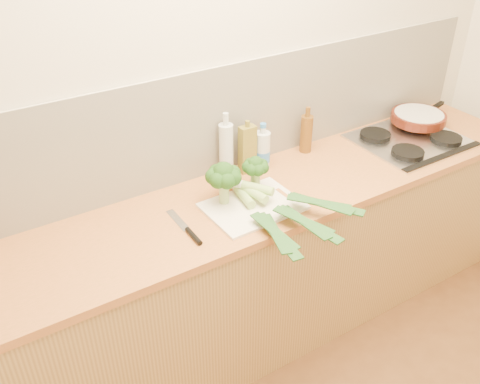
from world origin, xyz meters
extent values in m
plane|color=beige|center=(0.00, 1.50, 1.30)|extent=(3.50, 0.00, 3.50)
cube|color=silver|center=(0.00, 1.49, 1.17)|extent=(3.20, 0.02, 0.54)
cube|color=#A98546|center=(0.00, 1.20, 0.43)|extent=(3.20, 0.60, 0.86)
cube|color=#C56D3A|center=(0.00, 1.20, 0.88)|extent=(3.20, 0.62, 0.04)
cube|color=silver|center=(1.02, 1.20, 0.91)|extent=(0.58, 0.50, 0.01)
cube|color=black|center=(1.02, 0.97, 0.91)|extent=(0.58, 0.04, 0.01)
cylinder|color=black|center=(0.87, 1.08, 0.93)|extent=(0.17, 0.17, 0.03)
cylinder|color=black|center=(1.17, 1.08, 0.93)|extent=(0.17, 0.17, 0.03)
cylinder|color=black|center=(0.87, 1.32, 0.93)|extent=(0.17, 0.17, 0.03)
cylinder|color=black|center=(1.17, 1.32, 0.93)|extent=(0.17, 0.17, 0.03)
cube|color=white|center=(-0.08, 1.12, 0.91)|extent=(0.43, 0.32, 0.01)
cylinder|color=#94B167|center=(-0.18, 1.21, 0.96)|extent=(0.05, 0.05, 0.09)
sphere|color=#193C10|center=(-0.18, 1.21, 1.07)|extent=(0.10, 0.10, 0.10)
sphere|color=#193C10|center=(-0.13, 1.21, 1.05)|extent=(0.07, 0.07, 0.07)
sphere|color=#193C10|center=(-0.15, 1.24, 1.05)|extent=(0.07, 0.07, 0.07)
sphere|color=#193C10|center=(-0.19, 1.25, 1.05)|extent=(0.07, 0.07, 0.07)
sphere|color=#193C10|center=(-0.22, 1.23, 1.05)|extent=(0.07, 0.07, 0.07)
sphere|color=#193C10|center=(-0.22, 1.19, 1.05)|extent=(0.07, 0.07, 0.07)
sphere|color=#193C10|center=(-0.19, 1.16, 1.05)|extent=(0.07, 0.07, 0.07)
sphere|color=#193C10|center=(-0.15, 1.17, 1.05)|extent=(0.07, 0.07, 0.07)
cylinder|color=#94B167|center=(0.00, 1.22, 0.96)|extent=(0.04, 0.04, 0.09)
sphere|color=#193C10|center=(0.00, 1.22, 1.05)|extent=(0.08, 0.08, 0.08)
sphere|color=#193C10|center=(0.04, 1.22, 1.04)|extent=(0.06, 0.06, 0.06)
sphere|color=#193C10|center=(0.02, 1.25, 1.04)|extent=(0.06, 0.06, 0.06)
sphere|color=#193C10|center=(-0.01, 1.25, 1.04)|extent=(0.06, 0.06, 0.06)
sphere|color=#193C10|center=(-0.03, 1.24, 1.04)|extent=(0.06, 0.06, 0.06)
sphere|color=#193C10|center=(-0.03, 1.20, 1.04)|extent=(0.06, 0.06, 0.06)
sphere|color=#193C10|center=(-0.01, 1.19, 1.04)|extent=(0.06, 0.06, 0.06)
sphere|color=#193C10|center=(0.02, 1.19, 1.04)|extent=(0.06, 0.06, 0.06)
cylinder|color=white|center=(-0.08, 1.29, 0.94)|extent=(0.05, 0.12, 0.04)
cylinder|color=#99C060|center=(-0.09, 1.16, 0.94)|extent=(0.06, 0.15, 0.04)
cube|color=#174318|center=(-0.13, 0.87, 0.94)|extent=(0.13, 0.30, 0.02)
cube|color=#174318|center=(-0.13, 0.85, 0.94)|extent=(0.09, 0.34, 0.01)
cube|color=#174318|center=(-0.13, 0.88, 0.94)|extent=(0.07, 0.28, 0.02)
cylinder|color=white|center=(-0.08, 1.28, 0.95)|extent=(0.06, 0.13, 0.04)
cylinder|color=#99C060|center=(-0.06, 1.15, 0.95)|extent=(0.07, 0.16, 0.04)
cube|color=#174318|center=(0.00, 0.84, 0.95)|extent=(0.05, 0.30, 0.02)
cube|color=#174318|center=(0.01, 0.82, 0.96)|extent=(0.11, 0.34, 0.01)
cube|color=#174318|center=(0.00, 0.85, 0.96)|extent=(0.15, 0.28, 0.02)
cylinder|color=white|center=(-0.10, 1.26, 0.97)|extent=(0.10, 0.12, 0.04)
cylinder|color=#99C060|center=(-0.03, 1.15, 0.97)|extent=(0.12, 0.15, 0.04)
cube|color=#174318|center=(0.13, 0.90, 0.97)|extent=(0.16, 0.29, 0.02)
cube|color=#174318|center=(0.14, 0.88, 0.97)|extent=(0.23, 0.31, 0.01)
cube|color=#174318|center=(0.12, 0.91, 0.98)|extent=(0.23, 0.23, 0.02)
cube|color=silver|center=(-0.41, 1.21, 0.90)|extent=(0.04, 0.18, 0.00)
cylinder|color=black|center=(-0.41, 1.06, 0.91)|extent=(0.02, 0.12, 0.02)
cylinder|color=#501A0D|center=(1.18, 1.30, 0.96)|extent=(0.31, 0.31, 0.05)
cylinder|color=beige|center=(1.18, 1.30, 0.99)|extent=(0.28, 0.28, 0.00)
cube|color=black|center=(1.40, 1.36, 0.96)|extent=(0.16, 0.06, 0.02)
cube|color=olive|center=(0.07, 1.40, 1.02)|extent=(0.08, 0.05, 0.25)
cylinder|color=olive|center=(0.07, 1.40, 1.16)|extent=(0.02, 0.02, 0.03)
cylinder|color=silver|center=(-0.03, 1.44, 1.04)|extent=(0.07, 0.07, 0.27)
cylinder|color=silver|center=(-0.03, 1.44, 1.20)|extent=(0.03, 0.03, 0.06)
cylinder|color=brown|center=(0.45, 1.42, 1.00)|extent=(0.06, 0.06, 0.20)
cylinder|color=brown|center=(0.45, 1.42, 1.13)|extent=(0.03, 0.03, 0.05)
cylinder|color=silver|center=(0.16, 1.40, 1.00)|extent=(0.08, 0.08, 0.20)
cylinder|color=silver|center=(0.16, 1.40, 1.11)|extent=(0.03, 0.03, 0.03)
cylinder|color=#367ACC|center=(0.16, 1.40, 0.97)|extent=(0.08, 0.08, 0.06)
camera|label=1|loc=(-1.19, -0.55, 2.27)|focal=40.00mm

